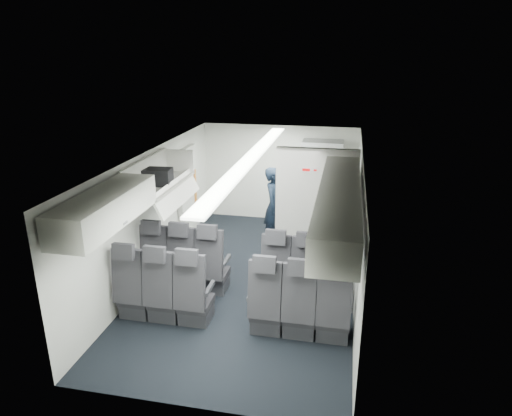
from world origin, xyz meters
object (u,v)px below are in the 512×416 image
at_px(flight_attendant, 274,206).
at_px(boarding_door, 188,193).
at_px(galley_unit, 321,185).
at_px(seat_row_front, 244,272).
at_px(carry_on_bag, 158,177).
at_px(seat_row_mid, 229,302).

bearing_deg(flight_attendant, boarding_door, 101.57).
bearing_deg(galley_unit, seat_row_front, -106.28).
bearing_deg(galley_unit, carry_on_bag, -128.38).
xyz_separation_m(seat_row_mid, carry_on_bag, (-1.44, 1.14, 1.40)).
distance_m(seat_row_front, carry_on_bag, 2.02).
xyz_separation_m(seat_row_mid, galley_unit, (0.95, 4.15, 0.55)).
distance_m(seat_row_front, flight_attendant, 2.22).
relative_size(seat_row_front, seat_row_mid, 1.00).
height_order(galley_unit, flight_attendant, galley_unit).
height_order(seat_row_mid, galley_unit, galley_unit).
relative_size(seat_row_front, boarding_door, 1.79).
bearing_deg(boarding_door, flight_attendant, 3.31).
bearing_deg(carry_on_bag, galley_unit, 46.28).
relative_size(boarding_door, flight_attendant, 1.20).
xyz_separation_m(boarding_door, carry_on_bag, (0.20, -1.85, 0.85)).
relative_size(seat_row_mid, boarding_door, 1.79).
distance_m(galley_unit, flight_attendant, 1.37).
height_order(flight_attendant, carry_on_bag, carry_on_bag).
relative_size(seat_row_mid, flight_attendant, 2.14).
xyz_separation_m(galley_unit, carry_on_bag, (-2.39, -3.01, 0.86)).
relative_size(galley_unit, carry_on_bag, 4.38).
relative_size(flight_attendant, carry_on_bag, 3.58).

